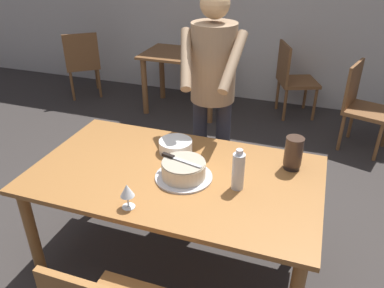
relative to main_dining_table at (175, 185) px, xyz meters
The scene contains 13 objects.
ground_plane 0.65m from the main_dining_table, ahead, with size 14.00×14.00×0.00m, color #383330.
main_dining_table is the anchor object (origin of this frame).
cake_on_platter 0.17m from the main_dining_table, 27.12° to the right, with size 0.34×0.34×0.11m.
cake_knife 0.21m from the main_dining_table, 89.92° to the right, with size 0.27×0.09×0.02m.
plate_stack 0.29m from the main_dining_table, 110.20° to the left, with size 0.22×0.22×0.08m.
wine_glass_near 0.45m from the main_dining_table, 105.82° to the right, with size 0.08×0.08×0.14m.
water_bottle 0.45m from the main_dining_table, ahead, with size 0.07×0.07×0.25m.
hurricane_lamp 0.75m from the main_dining_table, 23.09° to the left, with size 0.11×0.11×0.21m.
person_cutting_cake 0.83m from the main_dining_table, 88.34° to the left, with size 0.46×0.57×1.72m.
background_table 2.66m from the main_dining_table, 108.97° to the left, with size 1.00×0.70×0.74m.
background_chair_0 2.83m from the main_dining_table, 81.15° to the left, with size 0.57×0.57×0.90m.
background_chair_1 3.42m from the main_dining_table, 133.03° to the left, with size 0.62×0.62×0.90m.
background_chair_2 2.50m from the main_dining_table, 61.16° to the left, with size 0.55×0.55×0.90m.
Camera 1 is at (0.73, -1.79, 2.01)m, focal length 35.50 mm.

